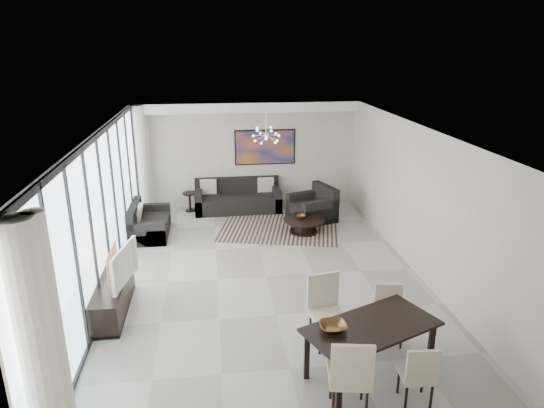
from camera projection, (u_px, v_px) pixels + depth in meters
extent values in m
cube|color=#A8A39B|center=(266.00, 276.00, 9.57)|extent=(6.00, 9.00, 0.02)
cube|color=white|center=(266.00, 131.00, 8.65)|extent=(6.00, 9.00, 0.02)
cube|color=beige|center=(247.00, 155.00, 13.33)|extent=(6.00, 0.02, 2.90)
cube|color=beige|center=(317.00, 350.00, 4.89)|extent=(6.00, 0.02, 2.90)
cube|color=beige|center=(417.00, 201.00, 9.47)|extent=(0.02, 9.00, 2.90)
cube|color=silver|center=(102.00, 214.00, 8.75)|extent=(0.01, 8.95, 2.85)
cube|color=black|center=(96.00, 137.00, 8.31)|extent=(0.04, 8.95, 0.10)
cube|color=black|center=(113.00, 284.00, 9.21)|extent=(0.04, 8.95, 0.06)
cube|color=black|center=(28.00, 343.00, 4.99)|extent=(0.04, 0.05, 2.88)
cube|color=black|center=(56.00, 295.00, 5.93)|extent=(0.04, 0.05, 2.88)
cube|color=black|center=(77.00, 261.00, 6.87)|extent=(0.04, 0.05, 2.88)
cube|color=black|center=(92.00, 234.00, 7.82)|extent=(0.04, 0.05, 2.88)
cube|color=black|center=(105.00, 214.00, 8.76)|extent=(0.04, 0.05, 2.88)
cube|color=black|center=(114.00, 197.00, 9.70)|extent=(0.04, 0.05, 2.88)
cube|color=black|center=(123.00, 183.00, 10.64)|extent=(0.04, 0.05, 2.88)
cube|color=black|center=(129.00, 172.00, 11.58)|extent=(0.04, 0.05, 2.88)
cube|color=black|center=(135.00, 162.00, 12.52)|extent=(0.04, 0.05, 2.88)
cylinder|color=white|center=(37.00, 351.00, 4.87)|extent=(0.36, 0.36, 2.85)
cylinder|color=white|center=(141.00, 161.00, 12.68)|extent=(0.36, 0.36, 2.85)
cube|color=white|center=(247.00, 107.00, 12.74)|extent=(5.98, 0.40, 0.26)
cube|color=#BB5D1A|center=(265.00, 147.00, 13.31)|extent=(1.68, 0.04, 0.98)
cylinder|color=silver|center=(266.00, 123.00, 11.13)|extent=(0.02, 0.02, 0.55)
sphere|color=silver|center=(266.00, 135.00, 11.21)|extent=(0.12, 0.12, 0.12)
cube|color=black|center=(279.00, 227.00, 12.09)|extent=(3.29, 2.80, 0.01)
cylinder|color=black|center=(304.00, 219.00, 11.69)|extent=(1.00, 1.00, 0.04)
cylinder|color=black|center=(304.00, 226.00, 11.75)|extent=(0.44, 0.44, 0.31)
cylinder|color=black|center=(304.00, 232.00, 11.79)|extent=(0.70, 0.70, 0.03)
imported|color=brown|center=(301.00, 217.00, 11.72)|extent=(0.30, 0.30, 0.08)
cube|color=black|center=(238.00, 203.00, 13.25)|extent=(2.32, 0.95, 0.42)
cube|color=black|center=(237.00, 185.00, 13.47)|extent=(2.32, 0.19, 0.42)
cube|color=black|center=(199.00, 201.00, 13.09)|extent=(0.19, 0.95, 0.61)
cube|color=black|center=(277.00, 198.00, 13.35)|extent=(0.19, 0.95, 0.61)
cube|color=black|center=(150.00, 227.00, 11.58)|extent=(0.86, 1.53, 0.38)
cube|color=black|center=(134.00, 213.00, 11.42)|extent=(0.17, 1.53, 0.38)
cube|color=black|center=(147.00, 235.00, 10.92)|extent=(0.86, 0.17, 0.55)
cube|color=black|center=(153.00, 214.00, 12.19)|extent=(0.86, 0.17, 0.55)
cube|color=black|center=(312.00, 212.00, 12.56)|extent=(1.28, 1.31, 0.44)
cube|color=black|center=(325.00, 193.00, 12.58)|extent=(0.52, 1.05, 0.44)
cube|color=black|center=(304.00, 203.00, 12.89)|extent=(1.00, 0.51, 0.64)
cube|color=black|center=(320.00, 213.00, 12.16)|extent=(1.00, 0.51, 0.64)
cylinder|color=black|center=(189.00, 193.00, 13.12)|extent=(0.38, 0.38, 0.04)
cylinder|color=black|center=(190.00, 202.00, 13.20)|extent=(0.06, 0.06, 0.48)
cylinder|color=black|center=(190.00, 210.00, 13.28)|extent=(0.27, 0.27, 0.03)
cube|color=black|center=(112.00, 297.00, 8.25)|extent=(0.50, 1.76, 0.55)
imported|color=gray|center=(118.00, 265.00, 8.09)|extent=(0.35, 1.09, 0.63)
cube|color=black|center=(372.00, 327.00, 6.55)|extent=(2.04, 1.56, 0.04)
cube|color=black|center=(339.00, 386.00, 5.99)|extent=(0.07, 0.07, 0.72)
cube|color=black|center=(307.00, 356.00, 6.57)|extent=(0.07, 0.07, 0.72)
cube|color=black|center=(431.00, 346.00, 6.78)|extent=(0.07, 0.07, 0.72)
cube|color=black|center=(395.00, 322.00, 7.35)|extent=(0.07, 0.07, 0.72)
cube|color=beige|center=(349.00, 376.00, 5.94)|extent=(0.59, 0.59, 0.07)
cube|color=beige|center=(352.00, 368.00, 5.64)|extent=(0.51, 0.14, 0.62)
cylinder|color=black|center=(331.00, 383.00, 6.22)|extent=(0.04, 0.04, 0.47)
cylinder|color=black|center=(366.00, 406.00, 5.83)|extent=(0.04, 0.04, 0.47)
cube|color=beige|center=(416.00, 375.00, 6.12)|extent=(0.44, 0.44, 0.05)
cube|color=beige|center=(423.00, 368.00, 5.88)|extent=(0.41, 0.08, 0.50)
cylinder|color=black|center=(398.00, 381.00, 6.33)|extent=(0.04, 0.04, 0.38)
cylinder|color=black|center=(431.00, 397.00, 6.04)|extent=(0.04, 0.04, 0.38)
cube|color=beige|center=(328.00, 315.00, 7.27)|extent=(0.58, 0.58, 0.07)
cube|color=beige|center=(323.00, 291.00, 7.38)|extent=(0.51, 0.14, 0.62)
cylinder|color=black|center=(345.00, 336.00, 7.23)|extent=(0.04, 0.04, 0.47)
cylinder|color=black|center=(310.00, 326.00, 7.48)|extent=(0.04, 0.04, 0.47)
cube|color=beige|center=(389.00, 318.00, 7.35)|extent=(0.48, 0.48, 0.05)
cube|color=beige|center=(388.00, 299.00, 7.45)|extent=(0.42, 0.11, 0.50)
cylinder|color=black|center=(401.00, 337.00, 7.26)|extent=(0.04, 0.04, 0.39)
cylinder|color=black|center=(376.00, 325.00, 7.58)|extent=(0.04, 0.04, 0.39)
imported|color=brown|center=(333.00, 327.00, 6.44)|extent=(0.36, 0.36, 0.09)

